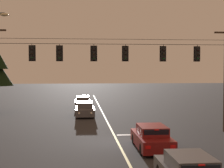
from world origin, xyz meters
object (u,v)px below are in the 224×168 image
Objects in this scene: traffic_light_leftmost at (32,53)px; traffic_light_rightmost at (163,54)px; traffic_light_left_inner at (59,53)px; traffic_light_far_right at (198,54)px; traffic_light_centre at (94,53)px; car_oncoming_lead at (85,110)px; traffic_light_right_inner at (126,53)px; car_waiting_near_lane at (152,138)px; car_oncoming_trailing at (83,102)px.

traffic_light_rightmost is at bearing 0.00° from traffic_light_leftmost.
traffic_light_far_right is at bearing 0.00° from traffic_light_left_inner.
traffic_light_far_right is at bearing 0.00° from traffic_light_leftmost.
traffic_light_centre is at bearing 180.00° from traffic_light_far_right.
traffic_light_far_right reaches higher than car_oncoming_lead.
traffic_light_right_inner is 7.13m from car_waiting_near_lane.
car_oncoming_trailing is (1.74, 16.77, -5.08)m from traffic_light_left_inner.
traffic_light_right_inner is at bearing 180.00° from traffic_light_rightmost.
traffic_light_leftmost is 17.89m from car_oncoming_trailing.
traffic_light_rightmost is 18.42m from car_oncoming_trailing.
traffic_light_left_inner is 1.00× the size of traffic_light_right_inner.
traffic_light_left_inner is 9.94m from traffic_light_far_right.
car_oncoming_lead is (-0.51, 9.32, -5.08)m from traffic_light_centre.
traffic_light_left_inner is at bearing 180.00° from traffic_light_far_right.
traffic_light_leftmost is at bearing 180.00° from traffic_light_centre.
traffic_light_right_inner is 1.00× the size of traffic_light_rightmost.
car_waiting_near_lane is (0.87, -4.92, -5.08)m from traffic_light_right_inner.
traffic_light_left_inner is at bearing -101.50° from car_oncoming_lead.
traffic_light_right_inner is at bearing 0.00° from traffic_light_centre.
traffic_light_left_inner is at bearing -95.92° from car_oncoming_trailing.
traffic_light_left_inner is 2.41m from traffic_light_centre.
traffic_light_leftmost and traffic_light_rightmost have the same top height.
traffic_light_right_inner is 0.28× the size of car_oncoming_lead.
traffic_light_far_right is at bearing -49.20° from car_oncoming_lead.
car_oncoming_lead is at bearing 120.63° from traffic_light_rightmost.
traffic_light_right_inner is 2.75m from traffic_light_rightmost.
traffic_light_left_inner is at bearing 0.00° from traffic_light_leftmost.
traffic_light_centre and traffic_light_rightmost have the same top height.
traffic_light_centre is at bearing -87.71° from car_oncoming_trailing.
car_oncoming_trailing is at bearing 84.08° from traffic_light_left_inner.
car_waiting_near_lane is (5.53, -4.92, -5.08)m from traffic_light_left_inner.
car_oncoming_lead is 7.45m from car_oncoming_trailing.
traffic_light_far_right is at bearing -63.94° from car_oncoming_trailing.
traffic_light_left_inner is (1.89, 0.00, 0.00)m from traffic_light_leftmost.
car_oncoming_lead is at bearing 106.54° from traffic_light_right_inner.
traffic_light_far_right is (7.53, 0.00, 0.00)m from traffic_light_centre.
traffic_light_centre reaches higher than car_waiting_near_lane.
traffic_light_leftmost reaches higher than car_oncoming_trailing.
traffic_light_far_right is at bearing 0.00° from traffic_light_right_inner.
traffic_light_centre and traffic_light_right_inner have the same top height.
car_waiting_near_lane and car_oncoming_lead have the same top height.
traffic_light_rightmost is at bearing 180.00° from traffic_light_far_right.
traffic_light_centre is 5.00m from traffic_light_rightmost.
traffic_light_rightmost is at bearing 0.00° from traffic_light_centre.
car_oncoming_lead is at bearing 67.89° from traffic_light_leftmost.
traffic_light_leftmost is 0.28× the size of car_oncoming_trailing.
traffic_light_centre is 7.53m from traffic_light_far_right.
traffic_light_rightmost is at bearing 0.00° from traffic_light_left_inner.
traffic_light_left_inner is 7.41m from traffic_light_rightmost.
traffic_light_rightmost is at bearing -59.37° from car_oncoming_lead.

